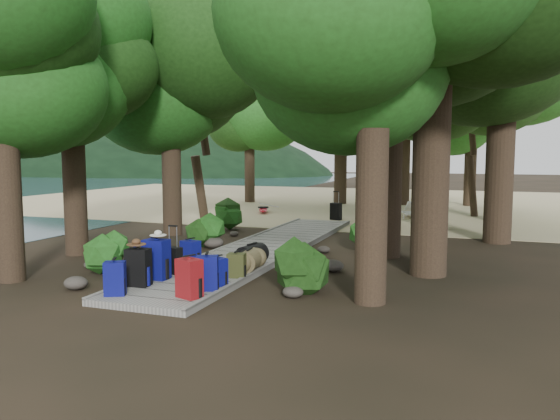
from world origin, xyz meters
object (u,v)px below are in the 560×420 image
at_px(duffel_right_khaki, 249,260).
at_px(sun_lounger, 412,210).
at_px(lone_suitcase_on_sand, 336,211).
at_px(backpack_left_a, 115,277).
at_px(backpack_right_a, 189,276).
at_px(duffel_right_black, 252,255).
at_px(backpack_right_b, 207,271).
at_px(backpack_left_c, 156,257).
at_px(backpack_left_b, 138,265).
at_px(backpack_right_d, 237,264).
at_px(suitcase_on_boardwalk, 174,260).
at_px(backpack_left_d, 190,251).
at_px(kayak, 263,209).
at_px(backpack_right_c, 218,270).

height_order(duffel_right_khaki, sun_lounger, sun_lounger).
distance_m(duffel_right_khaki, lone_suitcase_on_sand, 10.02).
bearing_deg(backpack_left_a, backpack_right_a, -11.72).
height_order(duffel_right_black, lone_suitcase_on_sand, lone_suitcase_on_sand).
bearing_deg(backpack_right_a, backpack_right_b, 106.21).
bearing_deg(backpack_left_c, backpack_left_b, -89.82).
height_order(backpack_right_a, backpack_right_d, backpack_right_a).
bearing_deg(suitcase_on_boardwalk, backpack_right_b, -21.45).
bearing_deg(duffel_right_khaki, duffel_right_black, 101.44).
relative_size(backpack_left_d, lone_suitcase_on_sand, 0.92).
bearing_deg(sun_lounger, suitcase_on_boardwalk, -123.94).
relative_size(backpack_left_d, backpack_right_b, 0.87).
relative_size(backpack_right_a, duffel_right_khaki, 1.13).
bearing_deg(backpack_right_d, kayak, 99.89).
bearing_deg(backpack_left_c, backpack_right_b, -17.34).
bearing_deg(sun_lounger, backpack_right_a, -117.54).
xyz_separation_m(backpack_left_b, backpack_right_a, (1.31, -0.42, -0.02)).
distance_m(backpack_left_d, backpack_right_a, 2.80).
bearing_deg(backpack_right_b, backpack_left_d, 104.86).
height_order(backpack_left_c, duffel_right_khaki, backpack_left_c).
relative_size(backpack_left_d, duffel_right_khaki, 0.91).
relative_size(suitcase_on_boardwalk, lone_suitcase_on_sand, 0.85).
bearing_deg(backpack_left_d, sun_lounger, 90.72).
distance_m(duffel_right_black, lone_suitcase_on_sand, 9.43).
height_order(duffel_right_khaki, suitcase_on_boardwalk, suitcase_on_boardwalk).
distance_m(backpack_right_c, suitcase_on_boardwalk, 1.42).
bearing_deg(duffel_right_khaki, suitcase_on_boardwalk, -155.83).
bearing_deg(duffel_right_black, backpack_right_b, -76.48).
distance_m(backpack_right_c, duffel_right_khaki, 1.38).
bearing_deg(lone_suitcase_on_sand, duffel_right_khaki, -72.50).
bearing_deg(backpack_right_c, sun_lounger, 107.13).
xyz_separation_m(backpack_right_c, backpack_right_d, (0.07, 0.71, -0.02)).
relative_size(backpack_left_d, backpack_right_c, 1.05).
height_order(backpack_left_d, backpack_right_a, backpack_right_a).
relative_size(backpack_left_a, lone_suitcase_on_sand, 1.01).
distance_m(lone_suitcase_on_sand, kayak, 3.86).
bearing_deg(backpack_right_b, backpack_left_a, -168.64).
xyz_separation_m(backpack_left_a, sun_lounger, (3.51, 14.42, -0.13)).
bearing_deg(duffel_right_khaki, backpack_right_a, -99.50).
xyz_separation_m(backpack_left_d, backpack_right_c, (1.40, -1.49, -0.01)).
bearing_deg(duffel_right_khaki, backpack_left_b, -133.10).
bearing_deg(backpack_left_d, backpack_left_a, -71.53).
height_order(backpack_right_b, lone_suitcase_on_sand, backpack_right_b).
distance_m(backpack_left_a, backpack_left_b, 0.73).
bearing_deg(duffel_right_khaki, backpack_right_b, -98.84).
xyz_separation_m(backpack_left_c, sun_lounger, (3.51, 13.09, -0.24)).
distance_m(backpack_right_a, backpack_right_d, 1.69).
height_order(backpack_left_b, backpack_left_c, backpack_left_c).
distance_m(backpack_right_d, lone_suitcase_on_sand, 10.68).
height_order(backpack_left_c, lone_suitcase_on_sand, backpack_left_c).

